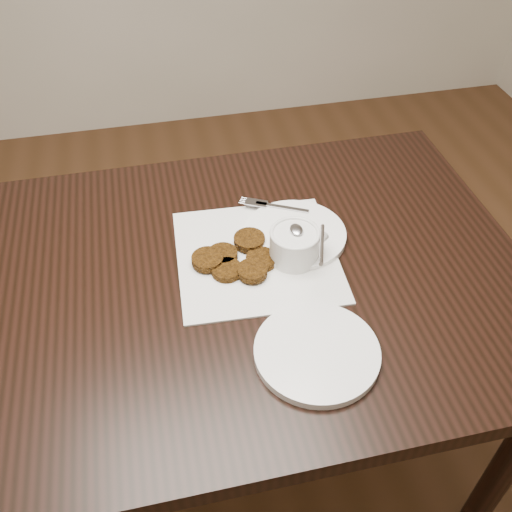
{
  "coord_description": "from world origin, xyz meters",
  "views": [
    {
      "loc": [
        -0.07,
        -0.74,
        1.57
      ],
      "look_at": [
        0.1,
        0.05,
        0.8
      ],
      "focal_mm": 39.64,
      "sensor_mm": 36.0,
      "label": 1
    }
  ],
  "objects_px": {
    "napkin": "(257,256)",
    "plate_with_patty": "(295,232)",
    "sauce_ramekin": "(295,232)",
    "plate_empty": "(317,352)",
    "table": "(214,384)"
  },
  "relations": [
    {
      "from": "plate_with_patty",
      "to": "plate_empty",
      "type": "xyz_separation_m",
      "value": [
        -0.05,
        -0.31,
        -0.01
      ]
    },
    {
      "from": "plate_empty",
      "to": "napkin",
      "type": "bearing_deg",
      "value": 100.14
    },
    {
      "from": "sauce_ramekin",
      "to": "plate_with_patty",
      "type": "distance_m",
      "value": 0.09
    },
    {
      "from": "table",
      "to": "plate_empty",
      "type": "height_order",
      "value": "plate_empty"
    },
    {
      "from": "sauce_ramekin",
      "to": "table",
      "type": "bearing_deg",
      "value": -175.02
    },
    {
      "from": "napkin",
      "to": "sauce_ramekin",
      "type": "bearing_deg",
      "value": -18.33
    },
    {
      "from": "napkin",
      "to": "plate_with_patty",
      "type": "height_order",
      "value": "plate_with_patty"
    },
    {
      "from": "plate_empty",
      "to": "table",
      "type": "bearing_deg",
      "value": 126.09
    },
    {
      "from": "sauce_ramekin",
      "to": "napkin",
      "type": "bearing_deg",
      "value": 161.67
    },
    {
      "from": "napkin",
      "to": "sauce_ramekin",
      "type": "height_order",
      "value": "sauce_ramekin"
    },
    {
      "from": "plate_with_patty",
      "to": "plate_empty",
      "type": "distance_m",
      "value": 0.32
    },
    {
      "from": "napkin",
      "to": "plate_empty",
      "type": "xyz_separation_m",
      "value": [
        0.05,
        -0.27,
        0.01
      ]
    },
    {
      "from": "sauce_ramekin",
      "to": "plate_empty",
      "type": "distance_m",
      "value": 0.26
    },
    {
      "from": "sauce_ramekin",
      "to": "plate_with_patty",
      "type": "xyz_separation_m",
      "value": [
        0.02,
        0.07,
        -0.06
      ]
    },
    {
      "from": "plate_empty",
      "to": "sauce_ramekin",
      "type": "bearing_deg",
      "value": 84.24
    }
  ]
}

